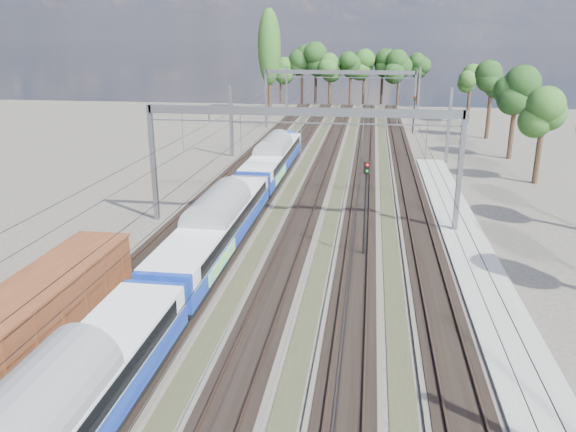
# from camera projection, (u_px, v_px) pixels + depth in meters

# --- Properties ---
(track_bed) EXTENTS (21.00, 130.00, 0.34)m
(track_bed) POSITION_uv_depth(u_px,v_px,m) (319.00, 178.00, 57.26)
(track_bed) COLOR #47423A
(track_bed) RESTS_ON ground
(platform) EXTENTS (3.00, 70.00, 0.30)m
(platform) POSITION_uv_depth(u_px,v_px,m) (487.00, 288.00, 32.02)
(platform) COLOR gray
(platform) RESTS_ON ground
(catenary) EXTENTS (25.65, 130.00, 9.00)m
(catenary) POSITION_uv_depth(u_px,v_px,m) (329.00, 107.00, 62.53)
(catenary) COLOR slate
(catenary) RESTS_ON ground
(tree_belt) EXTENTS (39.41, 100.99, 12.10)m
(tree_belt) POSITION_uv_depth(u_px,v_px,m) (377.00, 70.00, 102.52)
(tree_belt) COLOR black
(tree_belt) RESTS_ON ground
(poplar) EXTENTS (4.40, 4.40, 19.04)m
(poplar) POSITION_uv_depth(u_px,v_px,m) (269.00, 48.00, 105.61)
(poplar) COLOR black
(poplar) RESTS_ON ground
(emu_train) EXTENTS (3.02, 63.80, 4.41)m
(emu_train) POSITION_uv_depth(u_px,v_px,m) (216.00, 221.00, 35.91)
(emu_train) COLOR black
(emu_train) RESTS_ON ground
(freight_boxcar) EXTENTS (2.90, 14.02, 3.62)m
(freight_boxcar) POSITION_uv_depth(u_px,v_px,m) (35.00, 319.00, 24.26)
(freight_boxcar) COLOR black
(freight_boxcar) RESTS_ON ground
(worker) EXTENTS (0.56, 0.69, 1.63)m
(worker) POSITION_uv_depth(u_px,v_px,m) (372.00, 111.00, 103.92)
(worker) COLOR black
(worker) RESTS_ON ground
(signal_near) EXTENTS (0.45, 0.41, 6.37)m
(signal_near) POSITION_uv_depth(u_px,v_px,m) (366.00, 198.00, 35.87)
(signal_near) COLOR black
(signal_near) RESTS_ON ground
(signal_far) EXTENTS (0.36, 0.33, 5.54)m
(signal_far) POSITION_uv_depth(u_px,v_px,m) (414.00, 110.00, 82.98)
(signal_far) COLOR black
(signal_far) RESTS_ON ground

